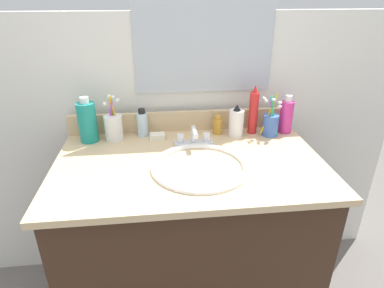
{
  "coord_description": "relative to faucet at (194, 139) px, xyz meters",
  "views": [
    {
      "loc": [
        -0.11,
        -1.08,
        1.38
      ],
      "look_at": [
        0.01,
        0.0,
        0.86
      ],
      "focal_mm": 30.44,
      "sensor_mm": 36.0,
      "label": 1
    }
  ],
  "objects": [
    {
      "name": "cup_white_ceramic",
      "position": [
        -0.33,
        0.09,
        0.03
      ],
      "size": [
        0.08,
        0.08,
        0.2
      ],
      "color": "white",
      "rests_on": "countertop"
    },
    {
      "name": "bottle_lotion_white",
      "position": [
        0.2,
        0.07,
        0.04
      ],
      "size": [
        0.06,
        0.06,
        0.15
      ],
      "color": "white",
      "rests_on": "countertop"
    },
    {
      "name": "bottle_gel_clear",
      "position": [
        -0.21,
        0.12,
        0.03
      ],
      "size": [
        0.05,
        0.05,
        0.13
      ],
      "color": "silver",
      "rests_on": "countertop"
    },
    {
      "name": "soap_bar",
      "position": [
        -0.15,
        0.08,
        -0.02
      ],
      "size": [
        0.06,
        0.04,
        0.02
      ],
      "primitive_type": "cube",
      "color": "white",
      "rests_on": "countertop"
    },
    {
      "name": "bottle_oil_amber",
      "position": [
        0.12,
        0.11,
        0.01
      ],
      "size": [
        0.04,
        0.04,
        0.09
      ],
      "color": "gold",
      "rests_on": "countertop"
    },
    {
      "name": "backsplash",
      "position": [
        -0.03,
        0.16,
        0.02
      ],
      "size": [
        1.02,
        0.02,
        0.09
      ],
      "primitive_type": "cube",
      "color": "#D1B284",
      "rests_on": "countertop"
    },
    {
      "name": "bottle_mouthwash_teal",
      "position": [
        -0.44,
        0.09,
        0.06
      ],
      "size": [
        0.08,
        0.08,
        0.19
      ],
      "color": "teal",
      "rests_on": "countertop"
    },
    {
      "name": "faucet",
      "position": [
        0.0,
        0.0,
        0.0
      ],
      "size": [
        0.16,
        0.1,
        0.08
      ],
      "color": "silver",
      "rests_on": "countertop"
    },
    {
      "name": "cup_blue_plastic",
      "position": [
        0.35,
        0.06,
        0.03
      ],
      "size": [
        0.08,
        0.08,
        0.19
      ],
      "color": "#3F66B7",
      "rests_on": "countertop"
    },
    {
      "name": "sink_basin",
      "position": [
        0.0,
        -0.19,
        -0.06
      ],
      "size": [
        0.36,
        0.36,
        0.11
      ],
      "color": "white",
      "rests_on": "countertop"
    },
    {
      "name": "back_wall",
      "position": [
        -0.03,
        0.23,
        -0.17
      ],
      "size": [
        2.12,
        0.04,
        1.3
      ],
      "primitive_type": "cube",
      "color": "silver",
      "rests_on": "ground_plane"
    },
    {
      "name": "bottle_soap_pink",
      "position": [
        0.43,
        0.09,
        0.05
      ],
      "size": [
        0.06,
        0.06,
        0.17
      ],
      "color": "#D8338C",
      "rests_on": "countertop"
    },
    {
      "name": "vanity_cabinet",
      "position": [
        -0.03,
        -0.14,
        -0.44
      ],
      "size": [
        0.98,
        0.57,
        0.77
      ],
      "primitive_type": "cube",
      "color": "#382316",
      "rests_on": "ground_plane"
    },
    {
      "name": "bottle_spray_red",
      "position": [
        0.28,
        0.1,
        0.07
      ],
      "size": [
        0.04,
        0.04,
        0.22
      ],
      "color": "red",
      "rests_on": "countertop"
    },
    {
      "name": "countertop",
      "position": [
        -0.03,
        -0.14,
        -0.04
      ],
      "size": [
        1.02,
        0.62,
        0.02
      ],
      "primitive_type": "cube",
      "color": "#D1B284",
      "rests_on": "vanity_cabinet"
    },
    {
      "name": "mirror_panel",
      "position": [
        0.07,
        0.2,
        0.42
      ],
      "size": [
        0.6,
        0.01,
        0.56
      ],
      "primitive_type": "cube",
      "color": "#B2BCC6"
    }
  ]
}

